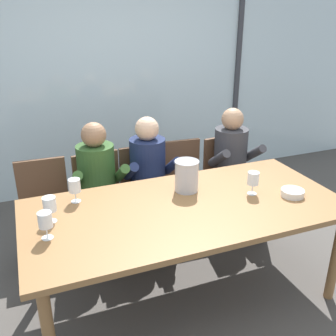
{
  "coord_description": "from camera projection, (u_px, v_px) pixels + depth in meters",
  "views": [
    {
      "loc": [
        -0.99,
        -2.14,
        2.05
      ],
      "look_at": [
        0.0,
        0.35,
        0.93
      ],
      "focal_mm": 40.79,
      "sensor_mm": 36.0,
      "label": 1
    }
  ],
  "objects": [
    {
      "name": "chair_left_of_center",
      "position": [
        101.0,
        195.0,
        3.42
      ],
      "size": [
        0.47,
        0.47,
        0.87
      ],
      "rotation": [
        0.0,
        0.0,
        0.08
      ],
      "color": "brown",
      "rests_on": "ground"
    },
    {
      "name": "person_charcoal_jacket",
      "position": [
        234.0,
        162.0,
        3.68
      ],
      "size": [
        0.47,
        0.61,
        1.19
      ],
      "rotation": [
        0.0,
        0.0,
        -0.02
      ],
      "color": "#38383D",
      "rests_on": "ground"
    },
    {
      "name": "chair_right_of_center",
      "position": [
        183.0,
        179.0,
        3.73
      ],
      "size": [
        0.46,
        0.46,
        0.87
      ],
      "rotation": [
        0.0,
        0.0,
        -0.05
      ],
      "color": "brown",
      "rests_on": "ground"
    },
    {
      "name": "dining_table",
      "position": [
        186.0,
        215.0,
        2.69
      ],
      "size": [
        2.23,
        1.06,
        0.78
      ],
      "color": "olive",
      "rests_on": "ground"
    },
    {
      "name": "chair_near_curtain",
      "position": [
        45.0,
        203.0,
        3.27
      ],
      "size": [
        0.45,
        0.45,
        0.87
      ],
      "rotation": [
        0.0,
        0.0,
        -0.03
      ],
      "color": "brown",
      "rests_on": "ground"
    },
    {
      "name": "person_olive_shirt",
      "position": [
        99.0,
        183.0,
        3.24
      ],
      "size": [
        0.46,
        0.61,
        1.19
      ],
      "rotation": [
        0.0,
        0.0,
        -0.01
      ],
      "color": "#2D5123",
      "rests_on": "ground"
    },
    {
      "name": "tasting_bowl",
      "position": [
        292.0,
        193.0,
        2.79
      ],
      "size": [
        0.17,
        0.17,
        0.05
      ],
      "primitive_type": "cylinder",
      "color": "silver",
      "rests_on": "dining_table"
    },
    {
      "name": "window_glass_panel",
      "position": [
        109.0,
        80.0,
        4.34
      ],
      "size": [
        7.43,
        0.03,
        2.6
      ],
      "primitive_type": "cube",
      "color": "silver",
      "rests_on": "ground"
    },
    {
      "name": "wine_glass_by_left_taster",
      "position": [
        253.0,
        179.0,
        2.79
      ],
      "size": [
        0.08,
        0.08,
        0.17
      ],
      "color": "silver",
      "rests_on": "dining_table"
    },
    {
      "name": "hillside_vineyard",
      "position": [
        65.0,
        72.0,
        7.9
      ],
      "size": [
        13.43,
        2.4,
        1.67
      ],
      "primitive_type": "cube",
      "color": "#386633",
      "rests_on": "ground"
    },
    {
      "name": "wine_glass_center_pour",
      "position": [
        75.0,
        186.0,
        2.67
      ],
      "size": [
        0.08,
        0.08,
        0.17
      ],
      "color": "silver",
      "rests_on": "dining_table"
    },
    {
      "name": "ice_bucket_primary",
      "position": [
        187.0,
        175.0,
        2.84
      ],
      "size": [
        0.18,
        0.18,
        0.24
      ],
      "color": "#B7B7BC",
      "rests_on": "dining_table"
    },
    {
      "name": "chair_near_window_right",
      "position": [
        227.0,
        174.0,
        3.85
      ],
      "size": [
        0.49,
        0.49,
        0.87
      ],
      "rotation": [
        0.0,
        0.0,
        0.11
      ],
      "color": "brown",
      "rests_on": "ground"
    },
    {
      "name": "wine_glass_near_bucket",
      "position": [
        45.0,
        220.0,
        2.24
      ],
      "size": [
        0.08,
        0.08,
        0.17
      ],
      "color": "silver",
      "rests_on": "dining_table"
    },
    {
      "name": "chair_center",
      "position": [
        145.0,
        186.0,
        3.59
      ],
      "size": [
        0.46,
        0.46,
        0.87
      ],
      "rotation": [
        0.0,
        0.0,
        0.04
      ],
      "color": "brown",
      "rests_on": "ground"
    },
    {
      "name": "person_navy_polo",
      "position": [
        150.0,
        175.0,
        3.39
      ],
      "size": [
        0.47,
        0.62,
        1.19
      ],
      "rotation": [
        0.0,
        0.0,
        -0.03
      ],
      "color": "#192347",
      "rests_on": "ground"
    },
    {
      "name": "ground",
      "position": [
        144.0,
        230.0,
        3.82
      ],
      "size": [
        14.0,
        14.0,
        0.0
      ],
      "primitive_type": "plane",
      "color": "#4C4742"
    },
    {
      "name": "wine_glass_by_right_taster",
      "position": [
        50.0,
        205.0,
        2.42
      ],
      "size": [
        0.08,
        0.08,
        0.17
      ],
      "color": "silver",
      "rests_on": "dining_table"
    },
    {
      "name": "window_mullion_right",
      "position": [
        237.0,
        72.0,
        4.89
      ],
      "size": [
        0.06,
        0.06,
        2.6
      ],
      "primitive_type": "cube",
      "color": "#38383D",
      "rests_on": "ground"
    }
  ]
}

